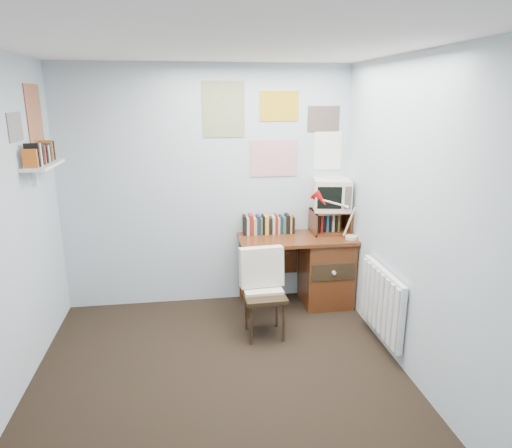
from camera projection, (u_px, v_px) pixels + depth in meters
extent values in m
plane|color=black|center=(224.00, 397.00, 3.42)|extent=(3.50, 3.50, 0.00)
cube|color=#ABB8C3|center=(208.00, 188.00, 4.75)|extent=(3.00, 0.02, 2.50)
cube|color=#ABB8C3|center=(427.00, 229.00, 3.30)|extent=(0.02, 3.50, 2.50)
cube|color=white|center=(216.00, 41.00, 2.75)|extent=(3.00, 3.50, 0.02)
cube|color=brown|center=(297.00, 239.00, 4.76)|extent=(1.20, 0.55, 0.03)
cube|color=brown|center=(326.00, 271.00, 4.91)|extent=(0.50, 0.50, 0.72)
cylinder|color=brown|center=(247.00, 285.00, 4.56)|extent=(0.04, 0.04, 0.72)
cylinder|color=brown|center=(241.00, 268.00, 5.00)|extent=(0.04, 0.04, 0.72)
cube|color=brown|center=(269.00, 261.00, 5.05)|extent=(0.64, 0.02, 0.30)
cube|color=black|center=(264.00, 296.00, 4.20)|extent=(0.42, 0.40, 0.80)
cube|color=red|center=(352.00, 218.00, 4.64)|extent=(0.35, 0.32, 0.44)
cube|color=brown|center=(330.00, 221.00, 4.88)|extent=(0.40, 0.30, 0.25)
cube|color=beige|center=(332.00, 193.00, 4.82)|extent=(0.43, 0.41, 0.36)
cube|color=brown|center=(271.00, 223.00, 4.86)|extent=(0.60, 0.14, 0.22)
cube|color=white|center=(382.00, 302.00, 4.04)|extent=(0.09, 0.80, 0.60)
cube|color=white|center=(43.00, 165.00, 3.83)|extent=(0.20, 0.62, 0.24)
cube|color=white|center=(274.00, 129.00, 4.68)|extent=(1.20, 0.01, 0.90)
cube|color=white|center=(25.00, 119.00, 3.72)|extent=(0.01, 0.70, 0.60)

